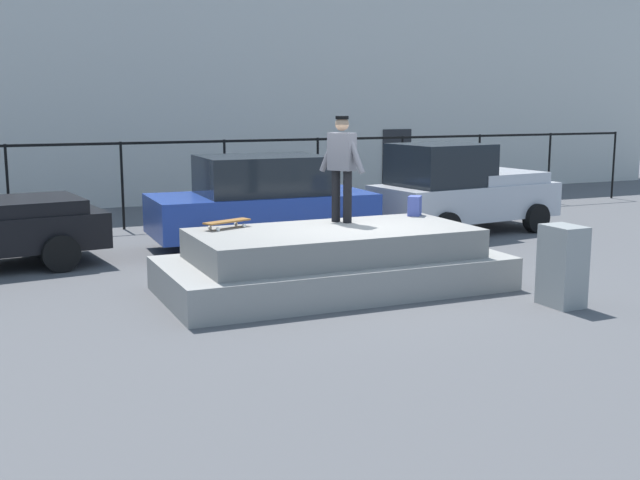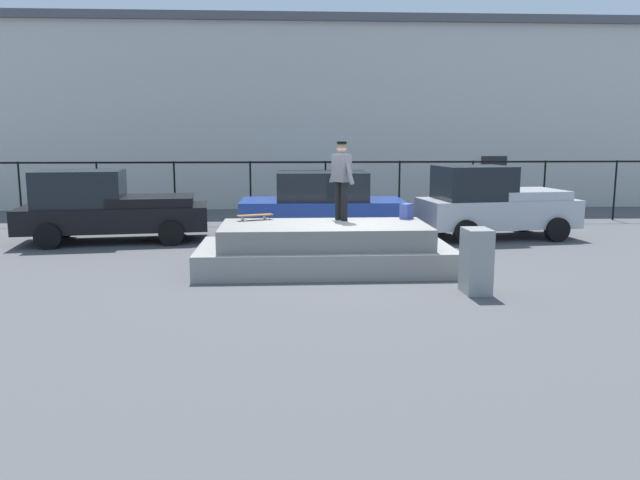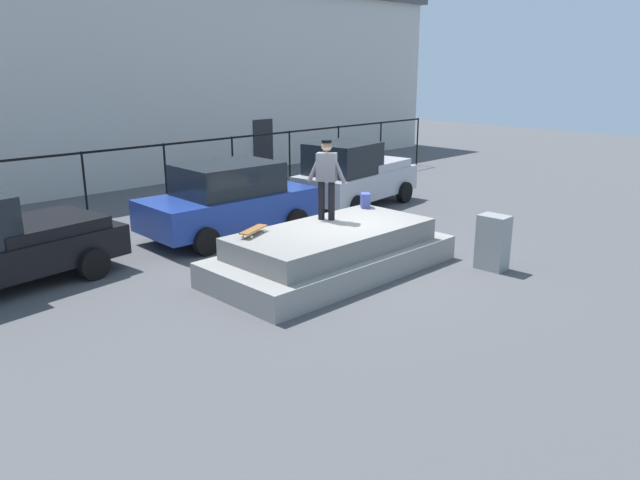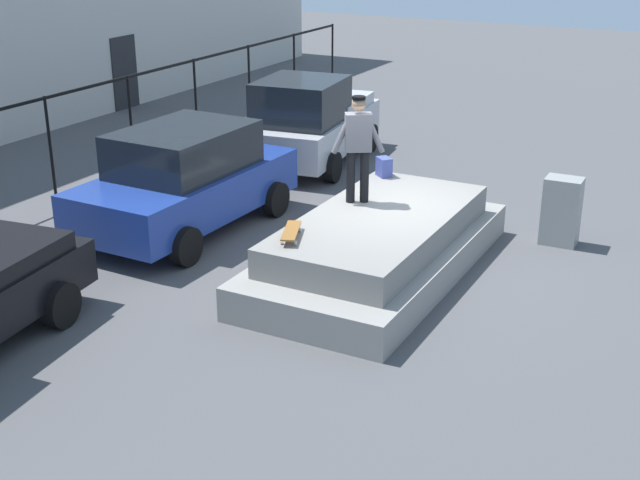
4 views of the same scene
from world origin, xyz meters
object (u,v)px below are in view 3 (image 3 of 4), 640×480
object	(u,v)px
skateboard	(253,230)
car_silver_pickup_far	(354,175)
skateboarder	(327,175)
car_blue_sedan_mid	(229,200)
utility_box	(493,242)
backpack	(365,200)

from	to	relation	value
skateboard	car_silver_pickup_far	distance (m)	7.02
skateboarder	car_blue_sedan_mid	xyz separation A→B (m)	(-0.22, 3.20, -1.00)
car_blue_sedan_mid	utility_box	size ratio (longest dim) A/B	3.78
car_blue_sedan_mid	car_silver_pickup_far	bearing A→B (deg)	0.46
skateboarder	car_silver_pickup_far	world-z (taller)	skateboarder
skateboarder	car_silver_pickup_far	size ratio (longest dim) A/B	0.39
skateboarder	skateboard	size ratio (longest dim) A/B	2.11
skateboarder	car_silver_pickup_far	bearing A→B (deg)	36.17
skateboarder	backpack	size ratio (longest dim) A/B	5.08
skateboard	car_blue_sedan_mid	world-z (taller)	car_blue_sedan_mid
skateboard	car_blue_sedan_mid	distance (m)	3.48
car_silver_pickup_far	utility_box	distance (m)	6.44
skateboard	skateboarder	bearing A→B (deg)	-4.28
skateboard	utility_box	xyz separation A→B (m)	(4.01, -2.91, -0.47)
skateboard	backpack	world-z (taller)	backpack
backpack	car_blue_sedan_mid	size ratio (longest dim) A/B	0.08
backpack	skateboarder	bearing A→B (deg)	137.44
skateboard	car_blue_sedan_mid	size ratio (longest dim) A/B	0.18
skateboarder	skateboard	bearing A→B (deg)	175.72
skateboard	car_blue_sedan_mid	xyz separation A→B (m)	(1.66, 3.06, -0.13)
skateboarder	utility_box	size ratio (longest dim) A/B	1.47
backpack	utility_box	size ratio (longest dim) A/B	0.29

